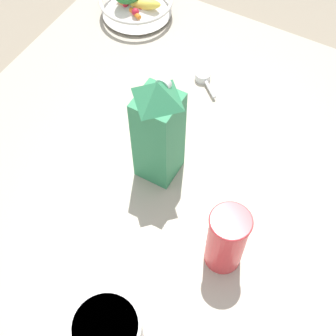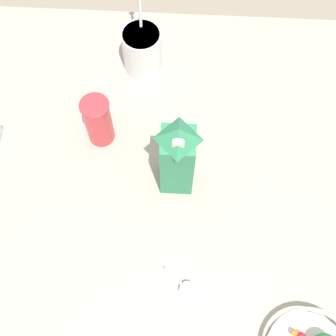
# 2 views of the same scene
# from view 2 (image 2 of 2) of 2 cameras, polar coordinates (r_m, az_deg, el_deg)

# --- Properties ---
(ground_plane) EXTENTS (6.00, 6.00, 0.00)m
(ground_plane) POSITION_cam_2_polar(r_m,az_deg,el_deg) (1.23, -1.83, -1.76)
(ground_plane) COLOR gray
(countertop) EXTENTS (1.09, 1.09, 0.04)m
(countertop) POSITION_cam_2_polar(r_m,az_deg,el_deg) (1.21, -1.85, -1.40)
(countertop) COLOR #B2A893
(countertop) RESTS_ON ground_plane
(milk_carton) EXTENTS (0.08, 0.08, 0.26)m
(milk_carton) POSITION_cam_2_polar(r_m,az_deg,el_deg) (1.07, 1.17, 1.34)
(milk_carton) COLOR #338C59
(milk_carton) RESTS_ON countertop
(yogurt_tub) EXTENTS (0.11, 0.15, 0.27)m
(yogurt_tub) POSITION_cam_2_polar(r_m,az_deg,el_deg) (1.32, -3.19, 14.39)
(yogurt_tub) COLOR white
(yogurt_tub) RESTS_ON countertop
(drinking_cup) EXTENTS (0.07, 0.07, 0.15)m
(drinking_cup) POSITION_cam_2_polar(r_m,az_deg,el_deg) (1.19, -8.52, 5.76)
(drinking_cup) COLOR #DB383D
(drinking_cup) RESTS_ON countertop
(measuring_scoop) EXTENTS (0.08, 0.07, 0.02)m
(measuring_scoop) POSITION_cam_2_polar(r_m,az_deg,el_deg) (1.10, 2.21, -14.47)
(measuring_scoop) COLOR white
(measuring_scoop) RESTS_ON countertop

